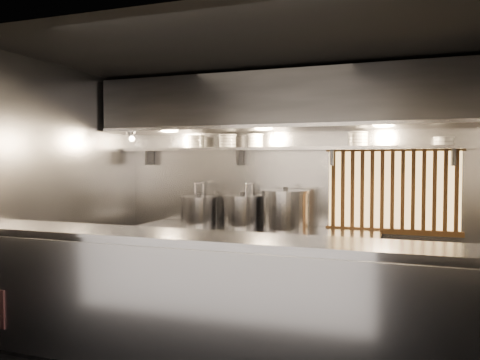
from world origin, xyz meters
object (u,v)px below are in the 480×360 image
Objects in this scene: pendant_bulb at (273,142)px; stock_pot_mid at (242,211)px; heat_lamp at (131,134)px; stock_pot_right at (285,209)px; stock_pot_left at (199,210)px.

stock_pot_mid is (-0.39, -0.03, -0.86)m from pendant_bulb.
heat_lamp reaches higher than pendant_bulb.
stock_pot_right reaches higher than stock_pot_mid.
stock_pot_right is (1.16, -0.03, 0.05)m from stock_pot_left.
pendant_bulb is at bearing 4.88° from stock_pot_mid.
pendant_bulb is 0.33× the size of stock_pot_left.
heat_lamp is 1.31m from stock_pot_left.
pendant_bulb is 1.32m from stock_pot_left.
stock_pot_left is at bearing 21.24° from heat_lamp.
stock_pot_left is 0.79× the size of stock_pot_right.
stock_pot_right is at bearing 8.25° from heat_lamp.
pendant_bulb is 0.95m from stock_pot_mid.
pendant_bulb reaches higher than stock_pot_right.
pendant_bulb is at bearing 1.92° from stock_pot_left.
stock_pot_left is (-0.98, -0.03, -0.88)m from pendant_bulb.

